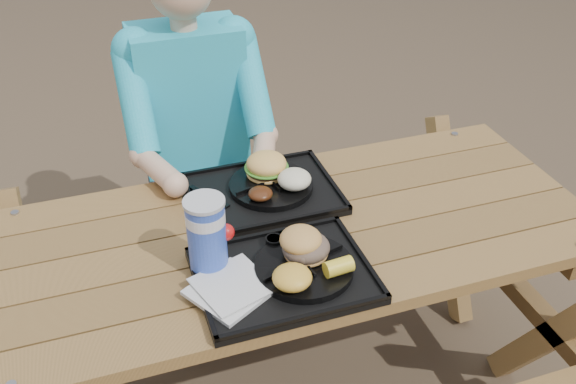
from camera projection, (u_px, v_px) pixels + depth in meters
name	position (u px, v px, depth m)	size (l,w,h in m)	color
picnic_table	(288.00, 321.00, 2.07)	(1.80, 1.49, 0.75)	#999999
tray_near	(284.00, 276.00, 1.67)	(0.45, 0.35, 0.02)	black
tray_far	(263.00, 194.00, 1.98)	(0.45, 0.35, 0.02)	black
plate_near	(304.00, 267.00, 1.67)	(0.26, 0.26, 0.02)	black
plate_far	(271.00, 185.00, 1.99)	(0.26, 0.26, 0.02)	black
napkin_stack	(230.00, 289.00, 1.60)	(0.18, 0.18, 0.02)	silver
soda_cup	(207.00, 236.00, 1.63)	(0.10, 0.10, 0.20)	#183BB4
condiment_bbq	(274.00, 242.00, 1.75)	(0.05, 0.05, 0.03)	black
condiment_mustard	(291.00, 235.00, 1.78)	(0.05, 0.05, 0.03)	gold
sandwich	(306.00, 236.00, 1.66)	(0.12, 0.12, 0.12)	#D79A4C
mac_cheese	(292.00, 277.00, 1.59)	(0.10, 0.10, 0.05)	yellow
corn_cob	(339.00, 267.00, 1.63)	(0.07, 0.07, 0.04)	yellow
cutlery_far	(207.00, 197.00, 1.95)	(0.03, 0.17, 0.01)	black
burger	(266.00, 159.00, 1.99)	(0.13, 0.13, 0.11)	#F7B857
baked_beans	(260.00, 194.00, 1.90)	(0.07, 0.07, 0.03)	#4A220E
potato_salad	(294.00, 179.00, 1.95)	(0.10, 0.10, 0.06)	#EEE8C9
diner	(196.00, 154.00, 2.42)	(0.48, 0.84, 1.28)	#1CC8C6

